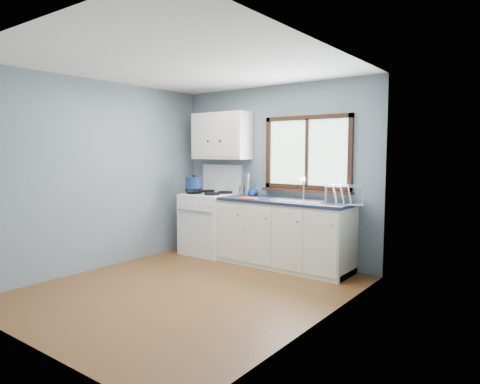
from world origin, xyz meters
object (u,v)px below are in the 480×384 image
Objects in this scene: gas_range at (210,222)px; sink at (296,205)px; base_cabinets at (284,237)px; utensil_crock at (243,190)px; dish_rack at (343,198)px; stockpot at (194,184)px; thermos at (247,184)px; skillet at (194,190)px.

gas_range reaches higher than sink.
base_cabinets is 1.06m from utensil_crock.
dish_rack is at bearing -5.67° from utensil_crock.
stockpot is (-1.48, -0.19, 0.66)m from base_cabinets.
base_cabinets is 2.20× the size of sink.
utensil_crock is (-1.04, 0.22, 0.13)m from sink.
base_cabinets is 0.99m from dish_rack.
thermos is (-0.73, 0.16, 0.67)m from base_cabinets.
thermos is at bearing -24.18° from utensil_crock.
thermos is at bearing 25.45° from stockpot.
stockpot is 0.81× the size of thermos.
base_cabinets is 0.48m from sink.
thermos is at bearing 170.07° from sink.
dish_rack is (1.67, -0.17, -0.01)m from utensil_crock.
gas_range is at bearing -152.01° from utensil_crock.
gas_range is 2.41× the size of dish_rack.
dish_rack reaches higher than skillet.
sink is at bearing -11.79° from utensil_crock.
utensil_crock is 0.60× the size of dish_rack.
base_cabinets is at bearing 179.87° from sink.
skillet is 0.74m from utensil_crock.
stockpot reaches higher than base_cabinets.
sink is 0.64m from dish_rack.
gas_range is 5.13× the size of stockpot.
dish_rack is at bearing 6.13° from stockpot.
utensil_crock is at bearing 27.99° from gas_range.
dish_rack is (2.28, 0.24, -0.00)m from skillet.
sink is (0.18, -0.00, 0.45)m from base_cabinets.
sink is at bearing 12.48° from skillet.
thermos is 0.58× the size of dish_rack.
skillet is 0.83m from thermos.
stockpot is (-0.00, -0.01, 0.09)m from skillet.
skillet is 1.53× the size of stockpot.
utensil_crock reaches higher than thermos.
utensil_crock is (0.44, 0.24, 0.50)m from gas_range.
stockpot is at bearing -172.50° from base_cabinets.
gas_range is 1.31m from base_cabinets.
thermos reaches higher than base_cabinets.
utensil_crock is 1.02× the size of thermos.
utensil_crock reaches higher than stockpot.
gas_range reaches higher than utensil_crock.
utensil_crock is (-0.86, 0.22, 0.58)m from base_cabinets.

